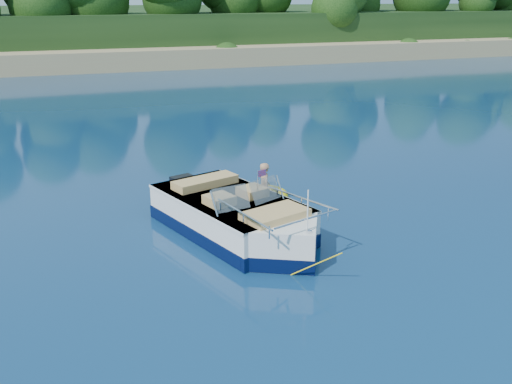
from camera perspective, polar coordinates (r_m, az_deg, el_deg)
ground at (r=13.32m, az=14.42°, el=-5.49°), size 160.00×160.00×0.00m
shoreline at (r=74.17m, az=-14.74°, el=14.98°), size 170.00×59.00×6.00m
motorboat at (r=13.38m, az=-1.62°, el=-2.93°), size 3.30×5.84×2.02m
tow_tube at (r=15.93m, az=0.84°, el=-0.43°), size 1.62×1.62×0.36m
boy at (r=15.89m, az=0.77°, el=-0.83°), size 0.38×0.80×1.55m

